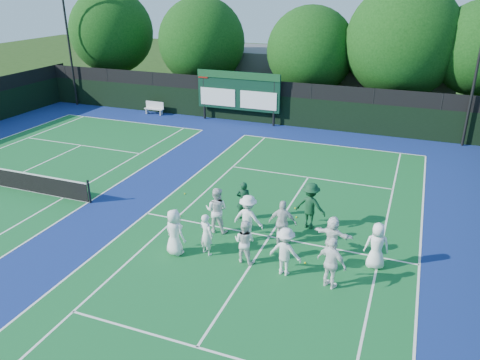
% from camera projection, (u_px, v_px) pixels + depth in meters
% --- Properties ---
extents(ground, '(120.00, 120.00, 0.00)m').
position_uv_depth(ground, '(261.00, 249.00, 17.26)').
color(ground, '#1A350E').
rests_on(ground, ground).
extents(court_apron, '(34.00, 32.00, 0.01)m').
position_uv_depth(court_apron, '(137.00, 212.00, 20.11)').
color(court_apron, navy).
rests_on(court_apron, ground).
extents(near_court, '(11.05, 23.85, 0.01)m').
position_uv_depth(near_court, '(269.00, 237.00, 18.11)').
color(near_court, '#135D28').
rests_on(near_court, ground).
extents(back_fence, '(34.00, 0.08, 3.00)m').
position_uv_depth(back_fence, '(254.00, 103.00, 32.46)').
color(back_fence, black).
rests_on(back_fence, ground).
extents(scoreboard, '(6.00, 0.21, 3.55)m').
position_uv_depth(scoreboard, '(238.00, 91.00, 32.12)').
color(scoreboard, black).
rests_on(scoreboard, ground).
extents(clubhouse, '(18.00, 6.00, 4.00)m').
position_uv_depth(clubhouse, '(334.00, 78.00, 37.76)').
color(clubhouse, '#56565B').
rests_on(clubhouse, ground).
extents(light_pole_left, '(1.20, 0.30, 10.12)m').
position_uv_depth(light_pole_left, '(66.00, 23.00, 35.26)').
color(light_pole_left, black).
rests_on(light_pole_left, ground).
extents(bench, '(1.50, 0.43, 0.95)m').
position_uv_depth(bench, '(154.00, 107.00, 34.78)').
color(bench, silver).
rests_on(bench, ground).
extents(tree_a, '(6.78, 6.78, 8.75)m').
position_uv_depth(tree_a, '(114.00, 34.00, 38.55)').
color(tree_a, black).
rests_on(tree_a, ground).
extents(tree_b, '(6.64, 6.64, 8.23)m').
position_uv_depth(tree_b, '(204.00, 44.00, 36.00)').
color(tree_b, black).
rests_on(tree_b, ground).
extents(tree_c, '(6.24, 6.24, 7.73)m').
position_uv_depth(tree_c, '(313.00, 53.00, 33.28)').
color(tree_c, black).
rests_on(tree_c, ground).
extents(tree_d, '(7.56, 7.56, 9.28)m').
position_uv_depth(tree_d, '(405.00, 45.00, 30.91)').
color(tree_d, black).
rests_on(tree_d, ground).
extents(tennis_ball_0, '(0.07, 0.07, 0.07)m').
position_uv_depth(tennis_ball_0, '(180.00, 216.00, 19.63)').
color(tennis_ball_0, yellow).
rests_on(tennis_ball_0, ground).
extents(tennis_ball_1, '(0.07, 0.07, 0.07)m').
position_uv_depth(tennis_ball_1, '(295.00, 208.00, 20.34)').
color(tennis_ball_1, yellow).
rests_on(tennis_ball_1, ground).
extents(tennis_ball_2, '(0.07, 0.07, 0.07)m').
position_uv_depth(tennis_ball_2, '(305.00, 263.00, 16.37)').
color(tennis_ball_2, yellow).
rests_on(tennis_ball_2, ground).
extents(tennis_ball_3, '(0.07, 0.07, 0.07)m').
position_uv_depth(tennis_ball_3, '(185.00, 194.00, 21.73)').
color(tennis_ball_3, yellow).
rests_on(tennis_ball_3, ground).
extents(tennis_ball_4, '(0.07, 0.07, 0.07)m').
position_uv_depth(tennis_ball_4, '(296.00, 217.00, 19.56)').
color(tennis_ball_4, yellow).
rests_on(tennis_ball_4, ground).
extents(player_front_0, '(0.99, 0.80, 1.75)m').
position_uv_depth(player_front_0, '(175.00, 232.00, 16.67)').
color(player_front_0, white).
rests_on(player_front_0, ground).
extents(player_front_1, '(0.68, 0.56, 1.60)m').
position_uv_depth(player_front_1, '(206.00, 234.00, 16.68)').
color(player_front_1, white).
rests_on(player_front_1, ground).
extents(player_front_2, '(0.85, 0.70, 1.61)m').
position_uv_depth(player_front_2, '(245.00, 241.00, 16.22)').
color(player_front_2, white).
rests_on(player_front_2, ground).
extents(player_front_3, '(1.17, 0.74, 1.72)m').
position_uv_depth(player_front_3, '(285.00, 252.00, 15.50)').
color(player_front_3, silver).
rests_on(player_front_3, ground).
extents(player_front_4, '(1.14, 0.80, 1.79)m').
position_uv_depth(player_front_4, '(332.00, 263.00, 14.80)').
color(player_front_4, white).
rests_on(player_front_4, ground).
extents(player_back_0, '(0.95, 0.77, 1.86)m').
position_uv_depth(player_back_0, '(217.00, 210.00, 18.17)').
color(player_back_0, silver).
rests_on(player_back_0, ground).
extents(player_back_1, '(1.26, 0.81, 1.85)m').
position_uv_depth(player_back_1, '(248.00, 218.00, 17.57)').
color(player_back_1, white).
rests_on(player_back_1, ground).
extents(player_back_2, '(1.08, 0.56, 1.77)m').
position_uv_depth(player_back_2, '(283.00, 223.00, 17.30)').
color(player_back_2, silver).
rests_on(player_back_2, ground).
extents(player_back_3, '(1.48, 0.66, 1.54)m').
position_uv_depth(player_back_3, '(332.00, 236.00, 16.60)').
color(player_back_3, white).
rests_on(player_back_3, ground).
extents(player_back_4, '(0.92, 0.70, 1.69)m').
position_uv_depth(player_back_4, '(377.00, 246.00, 15.88)').
color(player_back_4, white).
rests_on(player_back_4, ground).
extents(coach_left, '(0.69, 0.55, 1.66)m').
position_uv_depth(coach_left, '(243.00, 201.00, 19.20)').
color(coach_left, '#0E3620').
rests_on(coach_left, ground).
extents(coach_right, '(1.32, 0.86, 1.92)m').
position_uv_depth(coach_right, '(310.00, 206.00, 18.46)').
color(coach_right, '#103D21').
rests_on(coach_right, ground).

